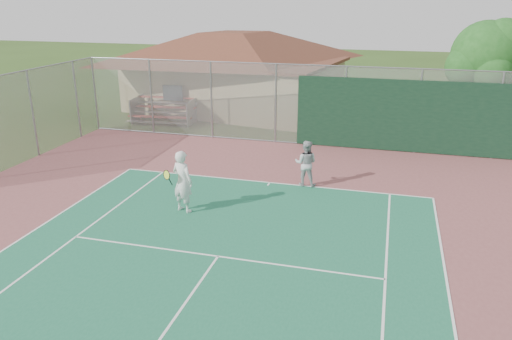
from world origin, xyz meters
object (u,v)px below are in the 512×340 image
(clubhouse, at_px, (235,63))
(player_grey_back, at_px, (306,164))
(player_white_front, at_px, (182,182))
(tree, at_px, (488,58))
(bleachers, at_px, (164,110))

(clubhouse, bearing_deg, player_grey_back, -52.07)
(clubhouse, relative_size, player_white_front, 6.84)
(player_grey_back, bearing_deg, tree, -125.62)
(player_grey_back, bearing_deg, player_white_front, 44.40)
(clubhouse, bearing_deg, player_white_front, -68.90)
(bleachers, distance_m, tree, 16.01)
(tree, bearing_deg, player_white_front, -127.97)
(bleachers, distance_m, player_grey_back, 11.36)
(player_white_front, relative_size, player_grey_back, 1.20)
(player_white_front, bearing_deg, bleachers, -44.19)
(clubhouse, xyz_separation_m, player_white_front, (2.96, -14.62, -1.66))
(player_white_front, bearing_deg, tree, -110.04)
(clubhouse, relative_size, player_grey_back, 8.23)
(tree, height_order, player_white_front, tree)
(clubhouse, distance_m, bleachers, 5.28)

